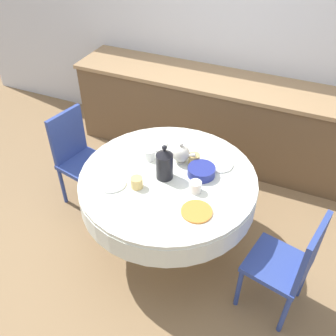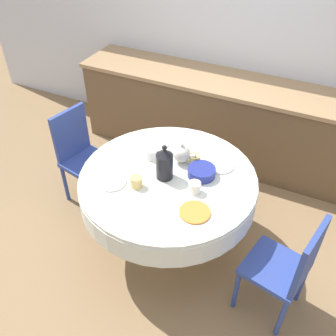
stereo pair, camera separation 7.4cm
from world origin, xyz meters
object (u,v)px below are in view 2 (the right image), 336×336
Objects in this scene: chair_left at (288,267)px; coffee_carafe at (164,164)px; teapot at (182,154)px; chair_right at (81,153)px.

coffee_carafe is at bearing 91.19° from chair_left.
coffee_carafe is 0.23m from teapot.
chair_right is 4.85× the size of teapot.
chair_left is 2.06m from chair_right.
chair_right is 1.08m from coffee_carafe.
chair_left is 1.12m from teapot.
chair_right is 1.08m from teapot.
chair_right is at bearing 179.40° from teapot.
chair_left is at bearing 89.74° from chair_right.
coffee_carafe reaches higher than chair_left.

